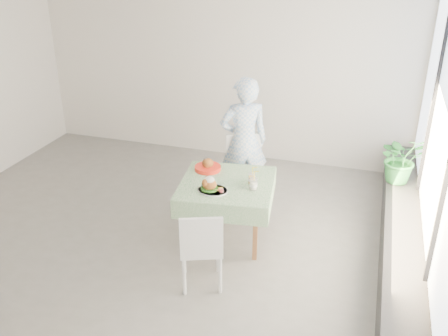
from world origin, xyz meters
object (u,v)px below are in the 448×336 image
(cafe_table, at_px, (227,204))
(chair_far, at_px, (245,186))
(diner, at_px, (244,142))
(potted_plant, at_px, (401,158))
(juice_cup_orange, at_px, (252,179))
(chair_near, at_px, (202,261))
(main_dish, at_px, (211,186))

(cafe_table, xyz_separation_m, chair_far, (0.00, 0.80, -0.16))
(cafe_table, height_order, chair_far, chair_far)
(diner, distance_m, potted_plant, 1.96)
(juice_cup_orange, bearing_deg, diner, 110.94)
(cafe_table, xyz_separation_m, potted_plant, (1.89, 1.14, 0.35))
(chair_near, height_order, juice_cup_orange, juice_cup_orange)
(main_dish, height_order, potted_plant, potted_plant)
(diner, distance_m, main_dish, 1.20)
(cafe_table, bearing_deg, juice_cup_orange, 10.34)
(chair_far, height_order, potted_plant, potted_plant)
(diner, bearing_deg, chair_far, 85.37)
(juice_cup_orange, bearing_deg, chair_far, 110.43)
(chair_far, relative_size, diner, 0.56)
(main_dish, bearing_deg, chair_near, -80.15)
(main_dish, relative_size, juice_cup_orange, 1.36)
(chair_far, xyz_separation_m, chair_near, (0.01, -1.71, -0.02))
(cafe_table, relative_size, juice_cup_orange, 4.68)
(chair_near, height_order, main_dish, main_dish)
(diner, height_order, juice_cup_orange, diner)
(chair_far, bearing_deg, diner, 113.75)
(chair_near, bearing_deg, potted_plant, 47.41)
(diner, height_order, potted_plant, diner)
(cafe_table, height_order, main_dish, main_dish)
(cafe_table, height_order, potted_plant, potted_plant)
(chair_near, relative_size, diner, 0.51)
(chair_far, bearing_deg, chair_near, -89.69)
(chair_far, height_order, chair_near, chair_far)
(chair_far, bearing_deg, juice_cup_orange, -69.57)
(diner, bearing_deg, chair_near, 63.74)
(chair_near, bearing_deg, cafe_table, 90.62)
(chair_near, distance_m, diner, 1.94)
(chair_near, bearing_deg, diner, 92.12)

